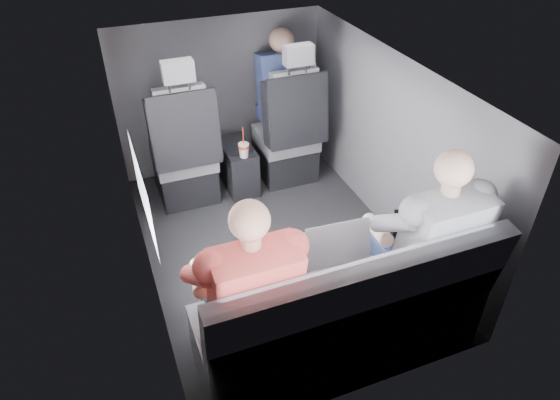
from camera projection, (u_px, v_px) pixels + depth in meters
name	position (u px, v px, depth m)	size (l,w,h in m)	color
floor	(274.00, 246.00, 3.74)	(2.60, 2.60, 0.00)	black
ceiling	(273.00, 73.00, 2.96)	(2.60, 2.60, 0.00)	#B2B2AD
panel_left	(138.00, 198.00, 3.08)	(0.02, 2.60, 1.35)	#56565B
panel_right	(390.00, 146.00, 3.61)	(0.02, 2.60, 1.35)	#56565B
panel_front	(221.00, 96.00, 4.33)	(1.80, 0.02, 1.35)	#56565B
panel_back	(371.00, 305.00, 2.36)	(1.80, 0.02, 1.35)	#56565B
side_window	(143.00, 193.00, 2.73)	(0.02, 0.75, 0.42)	white
seatbelt	(297.00, 103.00, 3.92)	(0.05, 0.01, 0.65)	black
front_seat_left	(185.00, 158.00, 4.01)	(0.52, 0.58, 1.26)	black
front_seat_right	(288.00, 139.00, 4.28)	(0.52, 0.58, 1.26)	black
center_console	(238.00, 166.00, 4.29)	(0.24, 0.48, 0.41)	black
rear_bench	(342.00, 321.00, 2.75)	(1.60, 0.57, 0.92)	#5D5D62
soda_cup	(244.00, 150.00, 3.99)	(0.09, 0.09, 0.26)	white
laptop_white	(232.00, 267.00, 2.63)	(0.35, 0.33, 0.25)	white
laptop_silver	(329.00, 244.00, 2.78)	(0.38, 0.35, 0.26)	#ABABAF
laptop_black	(410.00, 226.00, 2.92)	(0.35, 0.35, 0.22)	black
passenger_rear_left	(247.00, 291.00, 2.48)	(0.52, 0.64, 1.25)	#323337
passenger_rear_right	(423.00, 241.00, 2.78)	(0.54, 0.65, 1.28)	navy
passenger_front_right	(282.00, 88.00, 4.28)	(0.41, 0.41, 0.84)	navy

